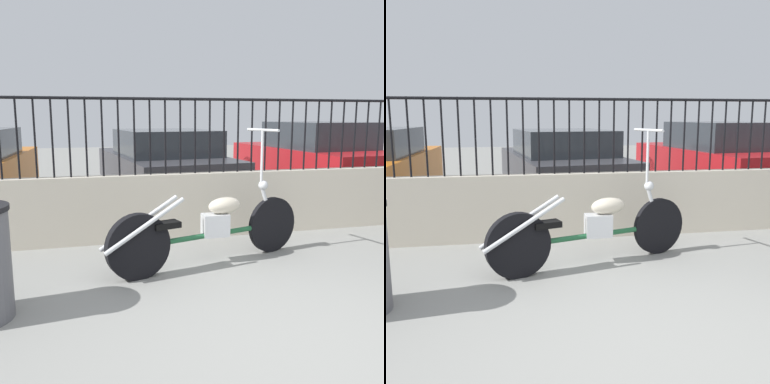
# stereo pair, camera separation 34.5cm
# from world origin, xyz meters

# --- Properties ---
(ground_plane) EXTENTS (40.00, 40.00, 0.00)m
(ground_plane) POSITION_xyz_m (0.00, 0.00, 0.00)
(ground_plane) COLOR gray
(low_wall) EXTENTS (11.00, 0.18, 0.85)m
(low_wall) POSITION_xyz_m (0.00, 2.80, 0.42)
(low_wall) COLOR beige
(low_wall) RESTS_ON ground_plane
(fence_railing) EXTENTS (11.00, 0.04, 0.95)m
(fence_railing) POSITION_xyz_m (-0.00, 2.80, 1.47)
(fence_railing) COLOR black
(fence_railing) RESTS_ON low_wall
(motorcycle_green) EXTENTS (2.32, 0.88, 1.44)m
(motorcycle_green) POSITION_xyz_m (-0.21, 1.70, 0.40)
(motorcycle_green) COLOR black
(motorcycle_green) RESTS_ON ground_plane
(car_dark_grey) EXTENTS (2.28, 4.23, 1.32)m
(car_dark_grey) POSITION_xyz_m (0.10, 5.62, 0.67)
(car_dark_grey) COLOR black
(car_dark_grey) RESTS_ON ground_plane
(car_red) EXTENTS (2.06, 4.31, 1.45)m
(car_red) POSITION_xyz_m (3.29, 5.61, 0.72)
(car_red) COLOR black
(car_red) RESTS_ON ground_plane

